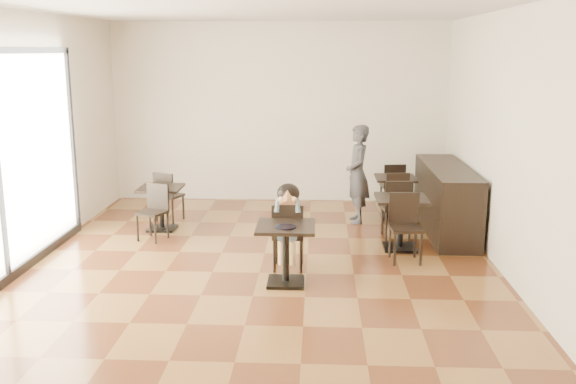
# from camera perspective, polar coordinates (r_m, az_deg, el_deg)

# --- Properties ---
(floor) EXTENTS (6.00, 8.00, 0.01)m
(floor) POSITION_cam_1_polar(r_m,az_deg,el_deg) (8.03, -2.57, -7.18)
(floor) COLOR brown
(floor) RESTS_ON ground
(ceiling) EXTENTS (6.00, 8.00, 0.01)m
(ceiling) POSITION_cam_1_polar(r_m,az_deg,el_deg) (7.58, -2.82, 16.26)
(ceiling) COLOR silver
(ceiling) RESTS_ON floor
(wall_back) EXTENTS (6.00, 0.01, 3.20)m
(wall_back) POSITION_cam_1_polar(r_m,az_deg,el_deg) (11.60, -0.80, 7.04)
(wall_back) COLOR white
(wall_back) RESTS_ON floor
(wall_front) EXTENTS (6.00, 0.01, 3.20)m
(wall_front) POSITION_cam_1_polar(r_m,az_deg,el_deg) (3.76, -8.50, -4.63)
(wall_front) COLOR white
(wall_front) RESTS_ON floor
(wall_left) EXTENTS (0.01, 8.00, 3.20)m
(wall_left) POSITION_cam_1_polar(r_m,az_deg,el_deg) (8.47, -23.39, 4.00)
(wall_left) COLOR white
(wall_left) RESTS_ON floor
(wall_right) EXTENTS (0.01, 8.00, 3.20)m
(wall_right) POSITION_cam_1_polar(r_m,az_deg,el_deg) (7.94, 19.47, 3.81)
(wall_right) COLOR white
(wall_right) RESTS_ON floor
(child_table) EXTENTS (0.68, 0.68, 0.72)m
(child_table) POSITION_cam_1_polar(r_m,az_deg,el_deg) (7.55, -0.19, -5.59)
(child_table) COLOR black
(child_table) RESTS_ON floor
(child_chair) EXTENTS (0.39, 0.39, 0.86)m
(child_chair) POSITION_cam_1_polar(r_m,az_deg,el_deg) (8.05, 0.02, -3.88)
(child_chair) COLOR black
(child_chair) RESTS_ON floor
(child) EXTENTS (0.39, 0.54, 1.08)m
(child) POSITION_cam_1_polar(r_m,az_deg,el_deg) (8.02, 0.02, -3.12)
(child) COLOR slate
(child) RESTS_ON child_chair
(plate) EXTENTS (0.24, 0.24, 0.01)m
(plate) POSITION_cam_1_polar(r_m,az_deg,el_deg) (7.34, -0.23, -3.12)
(plate) COLOR black
(plate) RESTS_ON child_table
(pizza_slice) EXTENTS (0.25, 0.19, 0.06)m
(pizza_slice) POSITION_cam_1_polar(r_m,az_deg,el_deg) (7.74, -0.05, -0.67)
(pizza_slice) COLOR #DDB375
(pizza_slice) RESTS_ON child
(adult_patron) EXTENTS (0.44, 0.61, 1.56)m
(adult_patron) POSITION_cam_1_polar(r_m,az_deg,el_deg) (10.22, 6.21, 1.59)
(adult_patron) COLOR #3A3A3F
(adult_patron) RESTS_ON floor
(cafe_table_mid) EXTENTS (0.75, 0.75, 0.73)m
(cafe_table_mid) POSITION_cam_1_polar(r_m,az_deg,el_deg) (8.98, 9.97, -2.75)
(cafe_table_mid) COLOR black
(cafe_table_mid) RESTS_ON floor
(cafe_table_left) EXTENTS (0.82, 0.82, 0.67)m
(cafe_table_left) POSITION_cam_1_polar(r_m,az_deg,el_deg) (10.00, -11.19, -1.43)
(cafe_table_left) COLOR black
(cafe_table_left) RESTS_ON floor
(cafe_table_back) EXTENTS (0.72, 0.72, 0.68)m
(cafe_table_back) POSITION_cam_1_polar(r_m,az_deg,el_deg) (10.66, 9.47, -0.47)
(cafe_table_back) COLOR black
(cafe_table_back) RESTS_ON floor
(chair_mid_a) EXTENTS (0.43, 0.43, 0.88)m
(chair_mid_a) POSITION_cam_1_polar(r_m,az_deg,el_deg) (9.49, 9.59, -1.45)
(chair_mid_a) COLOR black
(chair_mid_a) RESTS_ON floor
(chair_mid_b) EXTENTS (0.43, 0.43, 0.88)m
(chair_mid_b) POSITION_cam_1_polar(r_m,az_deg,el_deg) (8.44, 10.44, -3.24)
(chair_mid_b) COLOR black
(chair_mid_b) RESTS_ON floor
(chair_left_a) EXTENTS (0.47, 0.47, 0.81)m
(chair_left_a) POSITION_cam_1_polar(r_m,az_deg,el_deg) (10.51, -10.49, -0.35)
(chair_left_a) COLOR black
(chair_left_a) RESTS_ON floor
(chair_left_b) EXTENTS (0.47, 0.47, 0.81)m
(chair_left_b) POSITION_cam_1_polar(r_m,az_deg,el_deg) (9.47, -11.99, -1.83)
(chair_left_b) COLOR black
(chair_left_b) RESTS_ON floor
(chair_back_a) EXTENTS (0.41, 0.41, 0.82)m
(chair_back_a) POSITION_cam_1_polar(r_m,az_deg,el_deg) (11.18, 9.24, 0.51)
(chair_back_a) COLOR black
(chair_back_a) RESTS_ON floor
(chair_back_b) EXTENTS (0.41, 0.41, 0.82)m
(chair_back_b) POSITION_cam_1_polar(r_m,az_deg,el_deg) (10.12, 9.92, -0.78)
(chair_back_b) COLOR black
(chair_back_b) RESTS_ON floor
(service_counter) EXTENTS (0.60, 2.40, 1.00)m
(service_counter) POSITION_cam_1_polar(r_m,az_deg,el_deg) (9.96, 13.87, -0.64)
(service_counter) COLOR black
(service_counter) RESTS_ON floor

